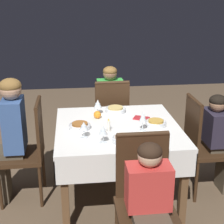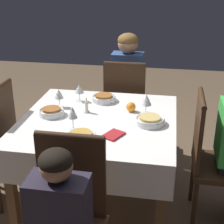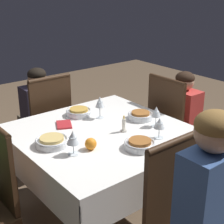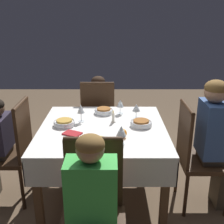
% 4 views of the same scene
% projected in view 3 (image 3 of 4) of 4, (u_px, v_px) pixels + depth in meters
% --- Properties ---
extents(ground_plane, '(8.00, 8.00, 0.00)m').
position_uv_depth(ground_plane, '(104.00, 220.00, 2.63)').
color(ground_plane, brown).
extents(dining_table, '(1.12, 1.13, 0.75)m').
position_uv_depth(dining_table, '(103.00, 143.00, 2.39)').
color(dining_table, white).
rests_on(dining_table, ground_plane).
extents(chair_east, '(0.42, 0.42, 0.98)m').
position_uv_depth(chair_east, '(186.00, 224.00, 1.78)').
color(chair_east, '#382314').
rests_on(chair_east, ground_plane).
extents(chair_north, '(0.42, 0.42, 0.98)m').
position_uv_depth(chair_north, '(173.00, 125.00, 2.98)').
color(chair_north, '#382314').
rests_on(chair_north, ground_plane).
extents(chair_west, '(0.42, 0.42, 0.98)m').
position_uv_depth(chair_west, '(47.00, 122.00, 3.04)').
color(chair_west, '#382314').
rests_on(chair_west, ground_plane).
extents(person_adult_denim, '(0.34, 0.30, 1.20)m').
position_uv_depth(person_adult_denim, '(215.00, 217.00, 1.61)').
color(person_adult_denim, '#4C4233').
rests_on(person_adult_denim, ground_plane).
extents(person_child_red, '(0.30, 0.33, 1.00)m').
position_uv_depth(person_child_red, '(187.00, 119.00, 3.08)').
color(person_child_red, '#4C4233').
rests_on(person_child_red, ground_plane).
extents(person_child_dark, '(0.33, 0.30, 1.01)m').
position_uv_depth(person_child_dark, '(37.00, 115.00, 3.16)').
color(person_child_dark, '#4C4233').
rests_on(person_child_dark, ground_plane).
extents(bowl_east, '(0.19, 0.19, 0.06)m').
position_uv_depth(bowl_east, '(140.00, 144.00, 2.11)').
color(bowl_east, silver).
rests_on(bowl_east, dining_table).
extents(wine_glass_east, '(0.07, 0.07, 0.14)m').
position_uv_depth(wine_glass_east, '(160.00, 124.00, 2.22)').
color(wine_glass_east, white).
rests_on(wine_glass_east, dining_table).
extents(bowl_north, '(0.19, 0.19, 0.06)m').
position_uv_depth(bowl_north, '(140.00, 115.00, 2.55)').
color(bowl_north, silver).
rests_on(bowl_north, dining_table).
extents(wine_glass_north, '(0.07, 0.07, 0.15)m').
position_uv_depth(wine_glass_north, '(156.00, 112.00, 2.40)').
color(wine_glass_north, white).
rests_on(wine_glass_north, dining_table).
extents(bowl_west, '(0.19, 0.19, 0.06)m').
position_uv_depth(bowl_west, '(79.00, 112.00, 2.62)').
color(bowl_west, silver).
rests_on(bowl_west, dining_table).
extents(wine_glass_west, '(0.07, 0.07, 0.17)m').
position_uv_depth(wine_glass_west, '(100.00, 103.00, 2.54)').
color(wine_glass_west, white).
rests_on(wine_glass_west, dining_table).
extents(bowl_south, '(0.21, 0.21, 0.06)m').
position_uv_depth(bowl_south, '(52.00, 141.00, 2.15)').
color(bowl_south, silver).
rests_on(bowl_south, dining_table).
extents(wine_glass_south, '(0.08, 0.08, 0.15)m').
position_uv_depth(wine_glass_south, '(73.00, 138.00, 2.01)').
color(wine_glass_south, white).
rests_on(wine_glass_south, dining_table).
extents(candle_centerpiece, '(0.04, 0.04, 0.12)m').
position_uv_depth(candle_centerpiece, '(124.00, 126.00, 2.34)').
color(candle_centerpiece, beige).
rests_on(candle_centerpiece, dining_table).
extents(orange_fruit, '(0.07, 0.07, 0.07)m').
position_uv_depth(orange_fruit, '(91.00, 144.00, 2.09)').
color(orange_fruit, orange).
rests_on(orange_fruit, dining_table).
extents(napkin_red_folded, '(0.18, 0.16, 0.01)m').
position_uv_depth(napkin_red_folded, '(64.00, 125.00, 2.45)').
color(napkin_red_folded, '#AD2328').
rests_on(napkin_red_folded, dining_table).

